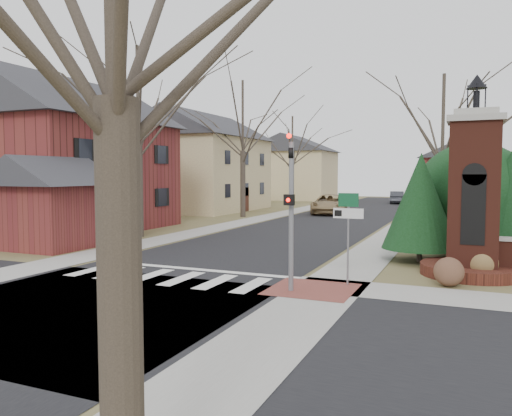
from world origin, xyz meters
The scene contains 26 objects.
ground centered at (0.00, 0.00, 0.00)m, with size 120.00×120.00×0.00m, color brown.
main_street centered at (0.00, 22.00, 0.01)m, with size 8.00×70.00×0.01m, color black.
cross_street centered at (0.00, -3.00, 0.01)m, with size 120.00×8.00×0.01m, color black.
crosswalk_zone centered at (0.00, 0.80, 0.01)m, with size 8.00×2.20×0.02m, color silver.
stop_bar centered at (0.00, 2.30, 0.01)m, with size 8.00×0.35×0.02m, color silver.
sidewalk_right_main centered at (5.20, 22.00, 0.01)m, with size 2.00×60.00×0.02m, color gray.
sidewalk_left centered at (-5.20, 22.00, 0.01)m, with size 2.00×60.00×0.02m, color gray.
curb_apron centered at (4.80, 1.00, 0.01)m, with size 2.40×2.40×0.02m, color brown.
traffic_signal_pole centered at (4.30, 0.57, 2.59)m, with size 0.28×0.41×4.50m.
sign_post centered at (5.59, 1.99, 1.95)m, with size 0.90×0.07×2.75m.
brick_gate_monument centered at (9.00, 4.99, 2.17)m, with size 3.20×3.20×6.47m.
house_brick_left centered at (-13.01, 9.99, 4.66)m, with size 9.80×11.80×9.42m.
house_stucco_left centered at (-13.50, 27.00, 4.59)m, with size 9.80×12.80×9.28m.
garage_left centered at (-8.52, 4.49, 2.24)m, with size 4.80×4.80×4.29m.
house_distant_left centered at (-12.01, 48.00, 4.25)m, with size 10.80×8.80×8.53m.
house_distant_right centered at (7.99, 47.99, 3.65)m, with size 8.80×8.80×7.30m.
evergreen_near centered at (7.20, 7.00, 2.30)m, with size 2.80×2.80×4.10m.
evergreen_mass centered at (9.00, 9.50, 2.40)m, with size 4.80×4.80×4.80m, color black.
bare_tree_0 centered at (-7.00, 9.00, 7.70)m, with size 8.05×8.05×11.15m.
bare_tree_1 centered at (-7.00, 22.00, 8.03)m, with size 8.40×8.40×11.64m.
bare_tree_2 centered at (-7.50, 35.00, 7.03)m, with size 7.35×7.35×10.19m.
bare_tree_3 centered at (7.50, 16.00, 6.69)m, with size 7.00×7.00×9.70m.
pickup_truck centered at (-1.60, 27.28, 0.80)m, with size 2.66×5.77×1.60m, color #997E53.
distant_car centered at (1.60, 44.03, 0.68)m, with size 1.43×4.11×1.35m, color #3A3C43.
dry_shrub_left centered at (8.38, 3.00, 0.43)m, with size 0.87×0.87×0.87m, color brown.
dry_shrub_right centered at (9.30, 4.60, 0.49)m, with size 0.98×0.98×0.98m, color brown.
Camera 1 is at (8.85, -12.57, 3.33)m, focal length 35.00 mm.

